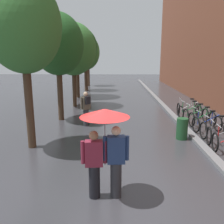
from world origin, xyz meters
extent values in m
plane|color=#38383D|center=(0.00, 0.00, 0.00)|extent=(80.00, 80.00, 0.00)
cube|color=slate|center=(3.20, 10.00, 0.06)|extent=(0.30, 36.00, 0.12)
cylinder|color=#473323|center=(-2.97, 2.97, 1.52)|extent=(0.28, 0.28, 3.04)
ellipsoid|color=#387533|center=(-2.97, 2.97, 4.21)|extent=(2.51, 2.51, 3.13)
cylinder|color=#473323|center=(-2.79, 6.90, 1.34)|extent=(0.28, 0.28, 2.67)
ellipsoid|color=#235623|center=(-2.79, 6.90, 3.81)|extent=(2.53, 2.53, 3.03)
cylinder|color=#473323|center=(-2.67, 10.37, 1.22)|extent=(0.25, 0.25, 2.44)
ellipsoid|color=#387533|center=(-2.67, 10.37, 3.68)|extent=(2.93, 2.93, 3.30)
cylinder|color=#473323|center=(-3.02, 14.05, 1.38)|extent=(0.28, 0.28, 2.76)
ellipsoid|color=#235623|center=(-3.02, 14.05, 3.96)|extent=(3.19, 3.19, 3.20)
cylinder|color=#473323|center=(-2.83, 17.94, 1.20)|extent=(0.32, 0.32, 2.39)
ellipsoid|color=#387533|center=(-2.83, 17.94, 3.64)|extent=(2.67, 2.67, 3.33)
cylinder|color=#473323|center=(-3.02, 21.75, 1.51)|extent=(0.25, 0.25, 3.01)
ellipsoid|color=#387533|center=(-3.02, 21.75, 4.00)|extent=(2.23, 2.23, 2.63)
torus|color=black|center=(3.47, 2.63, 0.35)|extent=(0.12, 0.70, 0.70)
cylinder|color=red|center=(3.55, 2.62, 0.64)|extent=(0.04, 0.04, 0.58)
cylinder|color=#9E9EA3|center=(3.55, 2.62, 0.93)|extent=(0.07, 0.46, 0.03)
torus|color=black|center=(3.51, 3.30, 0.35)|extent=(0.15, 0.70, 0.70)
cylinder|color=slate|center=(3.60, 3.29, 0.64)|extent=(0.04, 0.04, 0.58)
cylinder|color=#9E9EA3|center=(3.60, 3.29, 0.93)|extent=(0.09, 0.46, 0.03)
torus|color=black|center=(3.55, 3.97, 0.35)|extent=(0.12, 0.70, 0.70)
cylinder|color=black|center=(4.16, 4.02, 0.55)|extent=(0.88, 0.12, 0.43)
cylinder|color=black|center=(4.26, 4.03, 0.62)|extent=(0.04, 0.04, 0.55)
cube|color=black|center=(4.26, 4.03, 0.93)|extent=(0.23, 0.12, 0.06)
cylinder|color=black|center=(3.63, 3.98, 0.64)|extent=(0.04, 0.04, 0.58)
cylinder|color=#9E9EA3|center=(3.63, 3.98, 0.93)|extent=(0.07, 0.46, 0.03)
torus|color=black|center=(3.52, 4.84, 0.35)|extent=(0.16, 0.70, 0.70)
torus|color=black|center=(4.53, 4.99, 0.35)|extent=(0.16, 0.70, 0.70)
cylinder|color=#233DA8|center=(4.13, 4.93, 0.55)|extent=(0.88, 0.16, 0.43)
cylinder|color=#233DA8|center=(4.23, 4.94, 0.62)|extent=(0.04, 0.04, 0.55)
cube|color=black|center=(4.23, 4.94, 0.93)|extent=(0.23, 0.13, 0.06)
cylinder|color=#233DA8|center=(3.61, 4.85, 0.64)|extent=(0.04, 0.04, 0.58)
cylinder|color=#9E9EA3|center=(3.61, 4.85, 0.93)|extent=(0.09, 0.46, 0.03)
torus|color=black|center=(3.60, 5.68, 0.35)|extent=(0.14, 0.70, 0.70)
torus|color=black|center=(4.61, 5.79, 0.35)|extent=(0.14, 0.70, 0.70)
cylinder|color=#1E7A38|center=(4.20, 5.75, 0.55)|extent=(0.88, 0.13, 0.43)
cylinder|color=#1E7A38|center=(4.31, 5.76, 0.62)|extent=(0.04, 0.04, 0.55)
cube|color=black|center=(4.31, 5.76, 0.93)|extent=(0.23, 0.12, 0.06)
cylinder|color=#1E7A38|center=(3.68, 5.69, 0.64)|extent=(0.04, 0.04, 0.58)
cylinder|color=#9E9EA3|center=(3.68, 5.69, 0.93)|extent=(0.08, 0.46, 0.03)
torus|color=black|center=(3.54, 6.43, 0.35)|extent=(0.14, 0.70, 0.70)
torus|color=black|center=(4.55, 6.54, 0.35)|extent=(0.14, 0.70, 0.70)
cylinder|color=#1E7A38|center=(4.15, 6.50, 0.55)|extent=(0.88, 0.14, 0.43)
cylinder|color=#1E7A38|center=(4.25, 6.51, 0.62)|extent=(0.04, 0.04, 0.55)
cube|color=black|center=(4.25, 6.51, 0.93)|extent=(0.23, 0.12, 0.06)
cylinder|color=#1E7A38|center=(3.62, 6.44, 0.64)|extent=(0.04, 0.04, 0.58)
cylinder|color=#9E9EA3|center=(3.62, 6.44, 0.93)|extent=(0.08, 0.46, 0.03)
torus|color=black|center=(3.49, 7.19, 0.35)|extent=(0.16, 0.70, 0.70)
torus|color=black|center=(4.50, 7.33, 0.35)|extent=(0.16, 0.70, 0.70)
cylinder|color=#1E7A38|center=(4.10, 7.28, 0.55)|extent=(0.88, 0.16, 0.43)
cylinder|color=#1E7A38|center=(4.20, 7.29, 0.62)|extent=(0.04, 0.04, 0.55)
cube|color=black|center=(4.20, 7.29, 0.93)|extent=(0.23, 0.13, 0.06)
cylinder|color=#1E7A38|center=(3.57, 7.20, 0.64)|extent=(0.04, 0.04, 0.58)
cylinder|color=#9E9EA3|center=(3.57, 7.20, 0.93)|extent=(0.09, 0.46, 0.03)
torus|color=black|center=(3.56, 8.01, 0.35)|extent=(0.10, 0.70, 0.70)
torus|color=black|center=(4.58, 7.95, 0.35)|extent=(0.10, 0.70, 0.70)
cylinder|color=silver|center=(4.17, 7.97, 0.55)|extent=(0.88, 0.09, 0.43)
cylinder|color=silver|center=(4.28, 7.97, 0.62)|extent=(0.04, 0.04, 0.55)
cube|color=black|center=(4.28, 7.97, 0.93)|extent=(0.23, 0.11, 0.06)
cylinder|color=silver|center=(3.64, 8.01, 0.64)|extent=(0.04, 0.04, 0.58)
cylinder|color=#9E9EA3|center=(3.64, 8.01, 0.93)|extent=(0.05, 0.46, 0.03)
cylinder|color=black|center=(-0.42, -0.17, 0.40)|extent=(0.26, 0.26, 0.79)
cube|color=maroon|center=(-0.42, -0.17, 1.09)|extent=(0.42, 0.25, 0.59)
sphere|color=#9E7051|center=(-0.42, -0.17, 1.51)|extent=(0.21, 0.21, 0.21)
cylinder|color=maroon|center=(-0.67, -0.19, 1.12)|extent=(0.09, 0.09, 0.53)
cylinder|color=maroon|center=(-0.17, -0.15, 1.12)|extent=(0.09, 0.09, 0.53)
cylinder|color=#2D2D33|center=(0.08, -0.14, 0.42)|extent=(0.26, 0.26, 0.85)
cube|color=navy|center=(0.08, -0.14, 1.17)|extent=(0.42, 0.25, 0.64)
sphere|color=beige|center=(0.08, -0.14, 1.61)|extent=(0.21, 0.21, 0.21)
cylinder|color=navy|center=(-0.17, -0.15, 1.20)|extent=(0.09, 0.09, 0.57)
cylinder|color=navy|center=(0.32, -0.12, 1.20)|extent=(0.09, 0.09, 0.57)
cylinder|color=#9E9EA3|center=(-0.18, -0.13, 1.37)|extent=(0.02, 0.02, 1.15)
cone|color=red|center=(-0.18, -0.13, 2.02)|extent=(1.11, 1.11, 0.18)
cylinder|color=#1E4C28|center=(2.69, 3.95, 0.42)|extent=(0.44, 0.44, 0.85)
cylinder|color=#2D2D33|center=(-1.35, 5.78, 0.40)|extent=(0.26, 0.26, 0.80)
cube|color=#665B4C|center=(-1.35, 5.78, 1.10)|extent=(0.44, 0.44, 0.60)
sphere|color=beige|center=(-1.35, 5.78, 1.52)|extent=(0.21, 0.21, 0.21)
cylinder|color=#665B4C|center=(-1.53, 5.60, 1.13)|extent=(0.09, 0.09, 0.54)
cylinder|color=#665B4C|center=(-1.18, 5.96, 1.13)|extent=(0.09, 0.09, 0.54)
cube|color=black|center=(-1.25, 5.68, 1.25)|extent=(0.28, 0.28, 0.36)
camera|label=1|loc=(0.07, -5.22, 3.21)|focal=38.56mm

